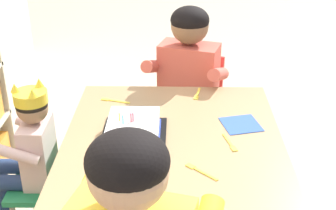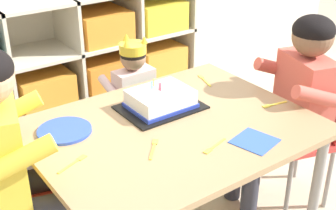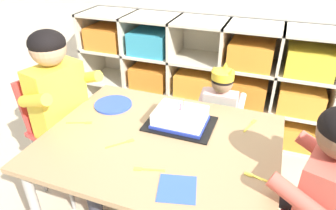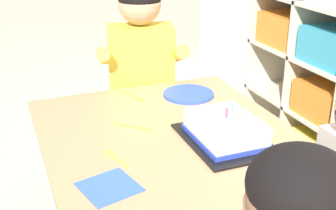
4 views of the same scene
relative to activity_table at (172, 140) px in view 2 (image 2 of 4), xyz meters
name	(u,v)px [view 2 (image 2 of 4)]	position (x,y,z in m)	size (l,w,h in m)	color
storage_cubby_shelf	(53,80)	(-0.04, 1.16, -0.14)	(2.06, 0.39, 0.93)	beige
activity_table	(172,140)	(0.00, 0.00, 0.00)	(1.12, 0.87, 0.63)	#A37F56
classroom_chair_blue	(141,120)	(0.18, 0.52, -0.20)	(0.34, 0.31, 0.63)	#238451
child_with_crown	(130,90)	(0.18, 0.63, -0.06)	(0.30, 0.31, 0.82)	beige
adult_helper_seated	(19,156)	(-0.60, 0.08, 0.11)	(0.47, 0.45, 1.08)	yellow
classroom_chair_guest_side	(309,127)	(0.78, -0.09, -0.16)	(0.39, 0.41, 0.69)	red
guest_at_table_side	(294,96)	(0.68, -0.06, 0.03)	(0.48, 0.46, 0.99)	#D15647
birthday_cake_on_tray	(161,101)	(0.05, 0.16, 0.10)	(0.35, 0.26, 0.12)	black
paper_plate_stack	(64,131)	(-0.38, 0.21, 0.07)	(0.22, 0.22, 0.01)	blue
paper_napkin_square	(255,141)	(0.18, -0.28, 0.07)	(0.15, 0.15, 0.00)	#3356B7
fork_by_napkin	(273,105)	(0.47, -0.11, 0.07)	(0.13, 0.04, 0.00)	yellow
fork_scattered_mid_table	(74,163)	(-0.44, -0.01, 0.07)	(0.13, 0.06, 0.00)	yellow
fork_near_child_seat	(214,147)	(0.03, -0.22, 0.07)	(0.13, 0.05, 0.00)	yellow
fork_near_cake_tray	(154,148)	(-0.16, -0.10, 0.07)	(0.11, 0.11, 0.00)	yellow
fork_at_table_front_edge	(204,80)	(0.40, 0.28, 0.07)	(0.05, 0.14, 0.00)	yellow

